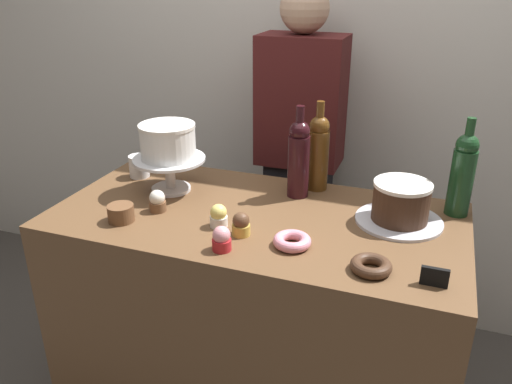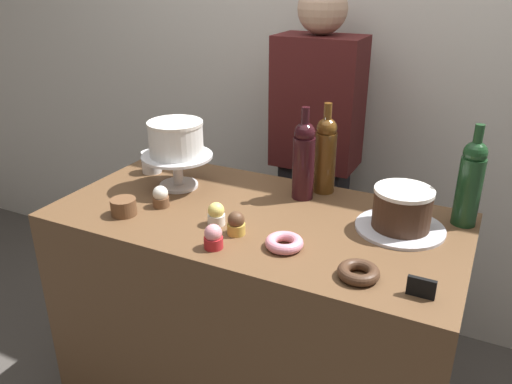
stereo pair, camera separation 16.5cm
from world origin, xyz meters
The scene contains 19 objects.
back_wall centered at (0.00, 0.91, 1.30)m, with size 6.00×0.05×2.60m.
display_counter centered at (0.00, 0.00, 0.45)m, with size 1.34×0.67×0.90m.
cake_stand_pedestal centered at (-0.36, 0.08, 0.99)m, with size 0.26×0.26×0.13m.
white_layer_cake centered at (-0.36, 0.08, 1.09)m, with size 0.20×0.20×0.12m.
silver_serving_platter centered at (0.45, 0.10, 0.91)m, with size 0.28×0.28×0.01m.
chocolate_round_cake centered at (0.45, 0.10, 0.98)m, with size 0.18×0.18×0.13m.
wine_bottle_dark_red centered at (0.09, 0.19, 1.05)m, with size 0.08×0.08×0.33m.
wine_bottle_green centered at (0.62, 0.23, 1.05)m, with size 0.08×0.08×0.33m.
wine_bottle_amber centered at (0.14, 0.28, 1.05)m, with size 0.08×0.08×0.33m.
cupcake_strawberry centered at (-0.01, -0.25, 0.94)m, with size 0.06×0.06×0.07m.
cupcake_lemon centered at (-0.08, -0.12, 0.94)m, with size 0.06×0.06×0.07m.
cupcake_vanilla centered at (-0.32, -0.09, 0.94)m, with size 0.06×0.06×0.07m.
cupcake_chocolate centered at (0.01, -0.15, 0.94)m, with size 0.06×0.06×0.07m.
donut_chocolate centered at (0.41, -0.22, 0.92)m, with size 0.11×0.11×0.03m.
donut_pink centered at (0.17, -0.16, 0.92)m, with size 0.11×0.11×0.03m.
cookie_stack centered at (-0.39, -0.19, 0.93)m, with size 0.08×0.08×0.05m.
price_sign_chalkboard centered at (0.57, -0.23, 0.93)m, with size 0.07×0.01×0.05m.
coffee_cup_ceramic centered at (-0.54, 0.16, 0.95)m, with size 0.08×0.08×0.08m.
barista_figure centered at (-0.04, 0.67, 0.84)m, with size 0.36×0.22×1.60m.
Camera 2 is at (0.67, -1.36, 1.65)m, focal length 35.92 mm.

